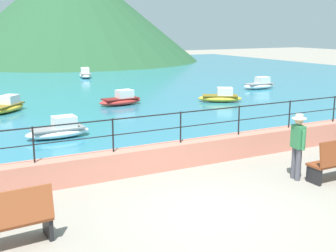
{
  "coord_description": "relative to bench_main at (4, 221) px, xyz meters",
  "views": [
    {
      "loc": [
        -5.01,
        -7.41,
        3.92
      ],
      "look_at": [
        0.88,
        3.7,
        1.1
      ],
      "focal_mm": 47.11,
      "sensor_mm": 36.0,
      "label": 1
    }
  ],
  "objects": [
    {
      "name": "ground_plane",
      "position": [
        4.18,
        -0.38,
        -0.56
      ],
      "size": [
        120.0,
        120.0,
        0.0
      ],
      "primitive_type": "plane",
      "color": "gray"
    },
    {
      "name": "promenade_wall",
      "position": [
        4.18,
        2.82,
        -0.21
      ],
      "size": [
        20.0,
        0.56,
        0.7
      ],
      "primitive_type": "cube",
      "color": "tan",
      "rests_on": "ground"
    },
    {
      "name": "railing",
      "position": [
        4.18,
        2.82,
        0.77
      ],
      "size": [
        18.44,
        0.04,
        0.9
      ],
      "color": "black",
      "rests_on": "promenade_wall"
    },
    {
      "name": "lake_water",
      "position": [
        4.18,
        25.46,
        -0.53
      ],
      "size": [
        64.0,
        44.32,
        0.06
      ],
      "primitive_type": "cube",
      "color": "teal",
      "rests_on": "ground"
    },
    {
      "name": "hill_main",
      "position": [
        14.11,
        44.4,
        5.37
      ],
      "size": [
        29.56,
        29.56,
        11.87
      ],
      "primitive_type": "cone",
      "color": "#285633",
      "rests_on": "ground"
    },
    {
      "name": "bench_main",
      "position": [
        0.0,
        0.0,
        0.0
      ],
      "size": [
        1.73,
        0.67,
        1.13
      ],
      "color": "#9E4C28",
      "rests_on": "ground"
    },
    {
      "name": "person_walking",
      "position": [
        7.32,
        0.4,
        0.42
      ],
      "size": [
        0.38,
        0.56,
        1.75
      ],
      "color": "#4C4C56",
      "rests_on": "ground"
    },
    {
      "name": "boat_0",
      "position": [
        2.03,
        13.63,
        -0.23
      ],
      "size": [
        2.22,
        2.3,
        0.76
      ],
      "color": "gold",
      "rests_on": "lake_water"
    },
    {
      "name": "boat_1",
      "position": [
        12.46,
        11.3,
        -0.23
      ],
      "size": [
        2.43,
        1.97,
        0.76
      ],
      "color": "gold",
      "rests_on": "lake_water"
    },
    {
      "name": "boat_2",
      "position": [
        9.66,
        25.92,
        -0.23
      ],
      "size": [
        1.43,
        2.45,
        0.76
      ],
      "color": "white",
      "rests_on": "lake_water"
    },
    {
      "name": "boat_3",
      "position": [
        7.43,
        12.88,
        -0.23
      ],
      "size": [
        2.38,
        1.14,
        0.76
      ],
      "color": "red",
      "rests_on": "lake_water"
    },
    {
      "name": "boat_4",
      "position": [
        17.59,
        14.36,
        -0.23
      ],
      "size": [
        2.31,
        0.94,
        0.76
      ],
      "color": "white",
      "rests_on": "lake_water"
    },
    {
      "name": "boat_6",
      "position": [
        2.9,
        7.59,
        -0.23
      ],
      "size": [
        2.33,
        0.98,
        0.76
      ],
      "color": "white",
      "rests_on": "lake_water"
    }
  ]
}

